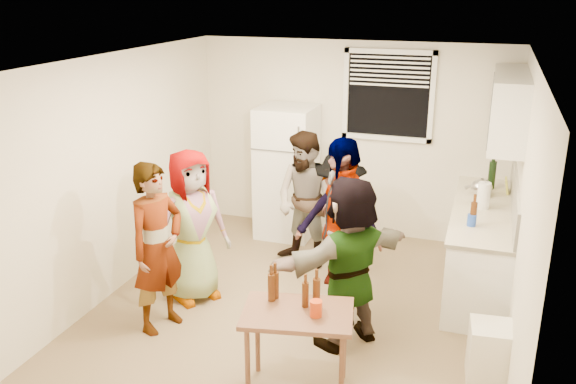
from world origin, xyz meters
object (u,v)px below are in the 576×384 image
(red_cup, at_px, (316,316))
(guest_black, at_px, (339,317))
(kettle, at_px, (481,196))
(beer_bottle_counter, at_px, (472,225))
(beer_bottle_table, at_px, (305,306))
(guest_back_right, at_px, (337,283))
(guest_grey, at_px, (196,296))
(refrigerator, at_px, (287,172))
(guest_orange, at_px, (347,341))
(blue_cup, at_px, (471,226))
(trash_bin, at_px, (490,354))
(wine_bottle, at_px, (490,189))
(guest_stripe, at_px, (163,325))
(guest_back_left, at_px, (306,264))

(red_cup, distance_m, guest_black, 1.45)
(kettle, relative_size, beer_bottle_counter, 1.09)
(kettle, distance_m, beer_bottle_counter, 0.95)
(beer_bottle_table, distance_m, guest_back_right, 1.99)
(beer_bottle_table, distance_m, guest_grey, 2.01)
(refrigerator, bearing_deg, guest_orange, -59.33)
(blue_cup, xyz_separation_m, trash_bin, (0.26, -1.20, -0.65))
(refrigerator, height_order, red_cup, refrigerator)
(wine_bottle, distance_m, guest_grey, 3.57)
(beer_bottle_table, xyz_separation_m, red_cup, (0.12, -0.11, 0.00))
(refrigerator, relative_size, kettle, 6.55)
(guest_stripe, xyz_separation_m, guest_back_right, (1.39, 1.40, 0.00))
(refrigerator, xyz_separation_m, beer_bottle_table, (1.17, -3.03, -0.12))
(red_cup, bearing_deg, wine_bottle, 68.68)
(kettle, distance_m, guest_grey, 3.33)
(beer_bottle_table, height_order, guest_black, beer_bottle_table)
(guest_orange, bearing_deg, guest_black, -117.25)
(refrigerator, relative_size, guest_back_left, 1.07)
(beer_bottle_table, xyz_separation_m, guest_back_right, (-0.18, 1.85, -0.73))
(red_cup, bearing_deg, guest_grey, 144.51)
(guest_grey, distance_m, guest_orange, 1.75)
(red_cup, bearing_deg, guest_back_left, 108.53)
(red_cup, xyz_separation_m, guest_grey, (-1.65, 1.18, -0.73))
(guest_stripe, bearing_deg, guest_orange, -61.82)
(guest_black, bearing_deg, guest_back_right, 164.91)
(wine_bottle, distance_m, beer_bottle_table, 3.29)
(guest_back_right, height_order, guest_black, guest_back_right)
(guest_stripe, bearing_deg, guest_black, -47.78)
(beer_bottle_table, bearing_deg, guest_black, 89.32)
(beer_bottle_counter, bearing_deg, refrigerator, 151.34)
(trash_bin, xyz_separation_m, guest_stripe, (-3.01, -0.09, -0.25))
(wine_bottle, relative_size, guest_back_right, 0.22)
(guest_stripe, relative_size, guest_black, 0.89)
(kettle, xyz_separation_m, guest_grey, (-2.77, -1.62, -0.90))
(refrigerator, bearing_deg, guest_back_right, -50.06)
(blue_cup, height_order, guest_orange, blue_cup)
(guest_black, bearing_deg, beer_bottle_counter, 86.92)
(red_cup, bearing_deg, beer_bottle_counter, 60.17)
(red_cup, distance_m, guest_orange, 1.12)
(beer_bottle_table, bearing_deg, guest_back_left, 106.61)
(guest_grey, xyz_separation_m, guest_stripe, (-0.04, -0.63, 0.00))
(trash_bin, relative_size, guest_orange, 0.32)
(kettle, height_order, guest_black, kettle)
(beer_bottle_counter, bearing_deg, beer_bottle_table, -124.12)
(trash_bin, height_order, guest_grey, trash_bin)
(refrigerator, relative_size, guest_back_right, 1.14)
(beer_bottle_table, xyz_separation_m, guest_orange, (0.19, 0.74, -0.73))
(kettle, height_order, guest_orange, kettle)
(guest_orange, bearing_deg, beer_bottle_counter, 174.35)
(beer_bottle_counter, xyz_separation_m, beer_bottle_table, (-1.18, -1.74, -0.17))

